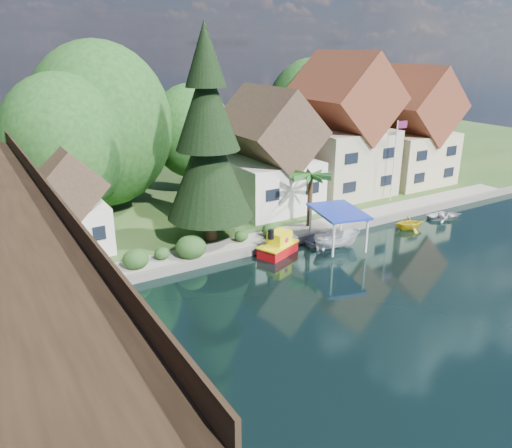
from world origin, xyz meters
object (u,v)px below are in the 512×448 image
Objects in this scene: boat_canopy at (337,232)px; trestle_bridge at (2,244)px; palm_tree at (311,178)px; boat_white_a at (326,239)px; flagpole at (396,152)px; conifer at (208,142)px; boat_white_b at (445,215)px; house_right at (409,133)px; house_left at (268,158)px; tugboat at (278,246)px; house_center at (342,134)px; shed at (68,208)px; boat_yellow at (409,222)px.

trestle_bridge is at bearing -178.55° from boat_canopy.
trestle_bridge is at bearing -168.88° from palm_tree.
boat_white_a is at bearing -97.68° from palm_tree.
flagpole is 13.42m from boat_canopy.
conifer is at bearing 22.15° from trestle_bridge.
conifer reaches higher than boat_white_b.
house_right is at bearing 19.35° from palm_tree.
house_left is 6.31m from palm_tree.
palm_tree is 1.32× the size of tugboat.
house_center is at bearing 114.43° from flagpole.
house_right is 12.55m from boat_white_b.
boat_canopy is (8.14, -5.39, -6.88)m from conifer.
house_center is at bearing 3.18° from house_left.
house_left is 12.28m from flagpole.
house_left is at bearing 61.94° from tugboat.
house_left is at bearing 157.61° from flagpole.
shed is 2.21× the size of boat_white_a.
palm_tree is at bearing -14.83° from shed.
trestle_bridge is at bearing -118.19° from shed.
house_right is (9.00, -0.50, -0.64)m from house_center.
trestle_bridge is 12.45× the size of boat_white_a.
conifer is at bearing 170.39° from palm_tree.
tugboat is at bearing -29.38° from shed.
boat_white_a is at bearing -27.68° from conifer.
tugboat is at bearing 91.04° from boat_white_a.
palm_tree is (0.09, -6.29, -0.44)m from house_left.
trestle_bridge reaches higher than boat_canopy.
flagpole is 2.35× the size of boat_white_b.
palm_tree is 0.62× the size of flagpole.
house_right is 1.59× the size of shed.
boat_white_a is at bearing -153.58° from house_right.
house_right is at bearing 14.79° from trestle_bridge.
flagpole is at bearing 0.54° from conifer.
house_left is 0.88× the size of house_right.
shed is at bearing 150.62° from tugboat.
boat_canopy is at bearing -173.01° from boat_white_a.
conifer reaches higher than shed.
house_right is at bearing 0.00° from house_left.
boat_white_a is (-18.29, -9.09, -5.41)m from house_right.
boat_white_a is (4.48, -0.14, -0.33)m from tugboat.
house_right is (41.00, 10.83, 0.43)m from trestle_bridge.
house_left is 0.79× the size of house_center.
trestle_bridge is 12.14× the size of tugboat.
tugboat is (13.23, -7.45, -3.13)m from shed.
flagpole is at bearing -6.17° from shed.
house_left is 18.01m from house_right.
tugboat is (18.23, 1.88, -4.65)m from trestle_bridge.
boat_white_a is 8.14m from boat_yellow.
shed is at bearing -177.61° from house_right.
conifer is at bearing -19.19° from shed.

